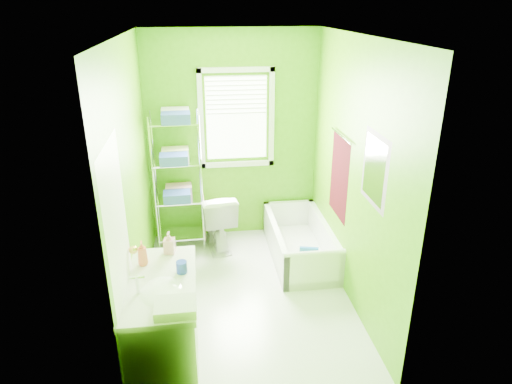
{
  "coord_description": "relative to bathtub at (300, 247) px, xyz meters",
  "views": [
    {
      "loc": [
        -0.44,
        -4.01,
        2.86
      ],
      "look_at": [
        0.13,
        0.25,
        1.07
      ],
      "focal_mm": 32.0,
      "sensor_mm": 36.0,
      "label": 1
    }
  ],
  "objects": [
    {
      "name": "right_wall_decor",
      "position": [
        0.32,
        -0.69,
        1.17
      ],
      "size": [
        0.04,
        1.48,
        1.17
      ],
      "color": "#3B060C",
      "rests_on": "ground"
    },
    {
      "name": "wire_shelf_unit",
      "position": [
        -1.39,
        0.51,
        0.91
      ],
      "size": [
        0.59,
        0.47,
        1.73
      ],
      "color": "silver",
      "rests_on": "ground"
    },
    {
      "name": "window",
      "position": [
        -0.67,
        0.75,
        1.47
      ],
      "size": [
        0.92,
        0.05,
        1.22
      ],
      "color": "white",
      "rests_on": "ground"
    },
    {
      "name": "ground",
      "position": [
        -0.72,
        -0.67,
        -0.15
      ],
      "size": [
        2.9,
        2.9,
        0.0
      ],
      "primitive_type": "plane",
      "color": "silver",
      "rests_on": "ground"
    },
    {
      "name": "door",
      "position": [
        -1.76,
        -1.67,
        0.85
      ],
      "size": [
        0.09,
        0.8,
        2.0
      ],
      "color": "white",
      "rests_on": "ground"
    },
    {
      "name": "toilet",
      "position": [
        -0.97,
        0.42,
        0.23
      ],
      "size": [
        0.51,
        0.78,
        0.74
      ],
      "primitive_type": "imported",
      "rotation": [
        0.0,
        0.0,
        3.28
      ],
      "color": "white",
      "rests_on": "ground"
    },
    {
      "name": "vanity",
      "position": [
        -1.5,
        -1.55,
        0.29
      ],
      "size": [
        0.56,
        1.08,
        1.04
      ],
      "color": "silver",
      "rests_on": "ground"
    },
    {
      "name": "bathtub",
      "position": [
        0.0,
        0.0,
        0.0
      ],
      "size": [
        0.66,
        1.42,
        0.46
      ],
      "color": "white",
      "rests_on": "ground"
    },
    {
      "name": "room_envelope",
      "position": [
        -0.72,
        -0.67,
        1.4
      ],
      "size": [
        2.14,
        2.94,
        2.62
      ],
      "color": "#458E06",
      "rests_on": "ground"
    }
  ]
}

